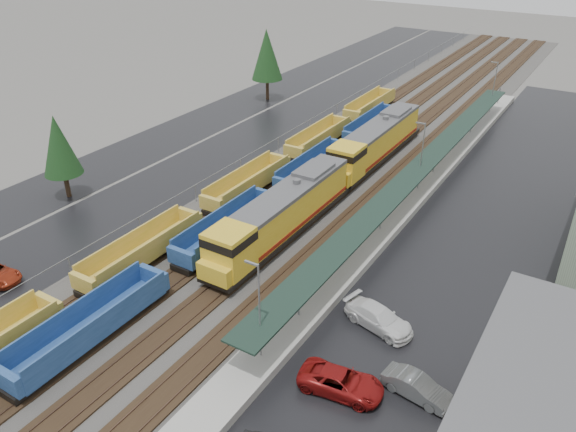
% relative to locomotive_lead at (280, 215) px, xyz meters
% --- Properties ---
extents(ballast_strip, '(20.00, 160.00, 0.08)m').
position_rel_locomotive_lead_xyz_m(ballast_strip, '(-2.00, 25.71, -2.54)').
color(ballast_strip, '#302D2B').
rests_on(ballast_strip, ground).
extents(trackbed, '(14.60, 160.00, 0.22)m').
position_rel_locomotive_lead_xyz_m(trackbed, '(-2.00, 25.71, -2.42)').
color(trackbed, black).
rests_on(trackbed, ground).
extents(west_parking_lot, '(10.00, 160.00, 0.02)m').
position_rel_locomotive_lead_xyz_m(west_parking_lot, '(-17.00, 25.71, -2.57)').
color(west_parking_lot, black).
rests_on(west_parking_lot, ground).
extents(west_road, '(9.00, 160.00, 0.02)m').
position_rel_locomotive_lead_xyz_m(west_road, '(-27.00, 25.71, -2.57)').
color(west_road, black).
rests_on(west_road, ground).
extents(east_commuter_lot, '(16.00, 100.00, 0.02)m').
position_rel_locomotive_lead_xyz_m(east_commuter_lot, '(17.00, 15.71, -2.57)').
color(east_commuter_lot, black).
rests_on(east_commuter_lot, ground).
extents(station_platform, '(3.00, 80.00, 8.00)m').
position_rel_locomotive_lead_xyz_m(station_platform, '(7.50, 15.72, -1.84)').
color(station_platform, '#9E9B93').
rests_on(station_platform, ground).
extents(chainlink_fence, '(0.08, 160.04, 2.02)m').
position_rel_locomotive_lead_xyz_m(chainlink_fence, '(-11.50, 24.15, -0.97)').
color(chainlink_fence, gray).
rests_on(chainlink_fence, ground).
extents(tree_west_near, '(3.96, 3.96, 9.00)m').
position_rel_locomotive_lead_xyz_m(tree_west_near, '(-24.00, -4.29, 3.24)').
color(tree_west_near, '#332316').
rests_on(tree_west_near, ground).
extents(tree_west_far, '(4.84, 4.84, 11.00)m').
position_rel_locomotive_lead_xyz_m(tree_west_far, '(-25.00, 35.71, 4.55)').
color(tree_west_far, '#332316').
rests_on(tree_west_far, ground).
extents(locomotive_lead, '(3.27, 21.56, 4.88)m').
position_rel_locomotive_lead_xyz_m(locomotive_lead, '(0.00, 0.00, 0.00)').
color(locomotive_lead, black).
rests_on(locomotive_lead, ground).
extents(locomotive_trail, '(3.27, 21.56, 4.88)m').
position_rel_locomotive_lead_xyz_m(locomotive_trail, '(0.00, 21.00, 0.00)').
color(locomotive_trail, black).
rests_on(locomotive_trail, ground).
extents(well_string_yellow, '(2.67, 91.90, 2.37)m').
position_rel_locomotive_lead_xyz_m(well_string_yellow, '(-8.00, -1.62, -1.40)').
color(well_string_yellow, gold).
rests_on(well_string_yellow, ground).
extents(well_string_blue, '(2.78, 94.53, 2.46)m').
position_rel_locomotive_lead_xyz_m(well_string_blue, '(-4.00, -10.63, -1.37)').
color(well_string_blue, navy).
rests_on(well_string_blue, ground).
extents(parked_car_east_b, '(3.19, 5.74, 1.52)m').
position_rel_locomotive_lead_xyz_m(parked_car_east_b, '(13.25, -13.74, -1.82)').
color(parked_car_east_b, maroon).
rests_on(parked_car_east_b, ground).
extents(parked_car_east_c, '(3.51, 5.84, 1.58)m').
position_rel_locomotive_lead_xyz_m(parked_car_east_c, '(12.74, -6.68, -1.79)').
color(parked_car_east_c, white).
rests_on(parked_car_east_c, ground).
extents(parked_car_east_e, '(2.13, 4.63, 1.47)m').
position_rel_locomotive_lead_xyz_m(parked_car_east_e, '(17.46, -11.61, -1.84)').
color(parked_car_east_e, '#575B5C').
rests_on(parked_car_east_e, ground).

